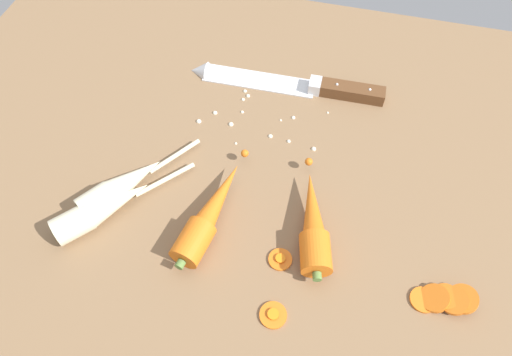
{
  "coord_description": "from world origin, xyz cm",
  "views": [
    {
      "loc": [
        9.32,
        -38.67,
        57.58
      ],
      "look_at": [
        0.0,
        -2.0,
        1.5
      ],
      "focal_mm": 31.82,
      "sensor_mm": 36.0,
      "label": 1
    }
  ],
  "objects_px": {
    "parsnip_front": "(103,209)",
    "carrot_slice_stray_near": "(273,315)",
    "chefs_knife": "(282,82)",
    "parsnip_mid_left": "(122,186)",
    "carrot_slice_stray_mid": "(280,259)",
    "whole_carrot_second": "(313,224)",
    "carrot_slice_stack": "(445,299)",
    "whole_carrot": "(210,214)"
  },
  "relations": [
    {
      "from": "carrot_slice_stray_mid",
      "to": "carrot_slice_stray_near",
      "type": "bearing_deg",
      "value": -84.17
    },
    {
      "from": "whole_carrot",
      "to": "parsnip_mid_left",
      "type": "bearing_deg",
      "value": 174.25
    },
    {
      "from": "parsnip_mid_left",
      "to": "carrot_slice_stack",
      "type": "height_order",
      "value": "parsnip_mid_left"
    },
    {
      "from": "chefs_knife",
      "to": "whole_carrot",
      "type": "xyz_separation_m",
      "value": [
        -0.04,
        -0.29,
        0.01
      ]
    },
    {
      "from": "carrot_slice_stack",
      "to": "chefs_knife",
      "type": "bearing_deg",
      "value": 130.7
    },
    {
      "from": "parsnip_front",
      "to": "whole_carrot_second",
      "type": "bearing_deg",
      "value": 9.38
    },
    {
      "from": "chefs_knife",
      "to": "carrot_slice_stack",
      "type": "bearing_deg",
      "value": -49.3
    },
    {
      "from": "chefs_knife",
      "to": "parsnip_mid_left",
      "type": "relative_size",
      "value": 1.9
    },
    {
      "from": "whole_carrot_second",
      "to": "parsnip_mid_left",
      "type": "height_order",
      "value": "whole_carrot_second"
    },
    {
      "from": "chefs_knife",
      "to": "carrot_slice_stray_near",
      "type": "distance_m",
      "value": 0.41
    },
    {
      "from": "parsnip_mid_left",
      "to": "carrot_slice_stray_near",
      "type": "distance_m",
      "value": 0.29
    },
    {
      "from": "chefs_knife",
      "to": "carrot_slice_stray_mid",
      "type": "height_order",
      "value": "chefs_knife"
    },
    {
      "from": "whole_carrot_second",
      "to": "carrot_slice_stray_mid",
      "type": "xyz_separation_m",
      "value": [
        -0.03,
        -0.05,
        -0.02
      ]
    },
    {
      "from": "whole_carrot_second",
      "to": "parsnip_front",
      "type": "distance_m",
      "value": 0.3
    },
    {
      "from": "parsnip_front",
      "to": "carrot_slice_stray_near",
      "type": "height_order",
      "value": "parsnip_front"
    },
    {
      "from": "chefs_knife",
      "to": "parsnip_mid_left",
      "type": "height_order",
      "value": "parsnip_mid_left"
    },
    {
      "from": "carrot_slice_stray_mid",
      "to": "whole_carrot_second",
      "type": "bearing_deg",
      "value": 57.99
    },
    {
      "from": "parsnip_front",
      "to": "parsnip_mid_left",
      "type": "xyz_separation_m",
      "value": [
        0.01,
        0.04,
        0.0
      ]
    },
    {
      "from": "whole_carrot_second",
      "to": "carrot_slice_stray_near",
      "type": "xyz_separation_m",
      "value": [
        -0.03,
        -0.13,
        -0.02
      ]
    },
    {
      "from": "parsnip_front",
      "to": "carrot_slice_stray_mid",
      "type": "height_order",
      "value": "parsnip_front"
    },
    {
      "from": "parsnip_mid_left",
      "to": "carrot_slice_stack",
      "type": "relative_size",
      "value": 2.22
    },
    {
      "from": "parsnip_front",
      "to": "carrot_slice_stray_mid",
      "type": "bearing_deg",
      "value": -1.28
    },
    {
      "from": "parsnip_front",
      "to": "carrot_slice_stray_near",
      "type": "bearing_deg",
      "value": -17.11
    },
    {
      "from": "chefs_knife",
      "to": "parsnip_front",
      "type": "xyz_separation_m",
      "value": [
        -0.19,
        -0.32,
        0.01
      ]
    },
    {
      "from": "parsnip_mid_left",
      "to": "carrot_slice_stray_mid",
      "type": "height_order",
      "value": "parsnip_mid_left"
    },
    {
      "from": "whole_carrot_second",
      "to": "parsnip_mid_left",
      "type": "bearing_deg",
      "value": -178.77
    },
    {
      "from": "carrot_slice_stray_near",
      "to": "whole_carrot_second",
      "type": "bearing_deg",
      "value": 78.7
    },
    {
      "from": "whole_carrot_second",
      "to": "carrot_slice_stray_near",
      "type": "distance_m",
      "value": 0.13
    },
    {
      "from": "chefs_knife",
      "to": "whole_carrot",
      "type": "height_order",
      "value": "whole_carrot"
    },
    {
      "from": "whole_carrot",
      "to": "parsnip_mid_left",
      "type": "distance_m",
      "value": 0.14
    },
    {
      "from": "whole_carrot",
      "to": "carrot_slice_stray_mid",
      "type": "bearing_deg",
      "value": -17.28
    },
    {
      "from": "carrot_slice_stack",
      "to": "carrot_slice_stray_mid",
      "type": "relative_size",
      "value": 2.53
    },
    {
      "from": "chefs_knife",
      "to": "whole_carrot_second",
      "type": "height_order",
      "value": "whole_carrot_second"
    },
    {
      "from": "parsnip_mid_left",
      "to": "whole_carrot",
      "type": "bearing_deg",
      "value": -5.75
    },
    {
      "from": "carrot_slice_stack",
      "to": "whole_carrot_second",
      "type": "bearing_deg",
      "value": 162.22
    },
    {
      "from": "chefs_knife",
      "to": "carrot_slice_stray_near",
      "type": "bearing_deg",
      "value": -79.17
    },
    {
      "from": "carrot_slice_stack",
      "to": "carrot_slice_stray_mid",
      "type": "distance_m",
      "value": 0.22
    },
    {
      "from": "parsnip_mid_left",
      "to": "parsnip_front",
      "type": "bearing_deg",
      "value": -104.08
    },
    {
      "from": "whole_carrot_second",
      "to": "carrot_slice_stray_mid",
      "type": "bearing_deg",
      "value": -122.01
    },
    {
      "from": "parsnip_front",
      "to": "whole_carrot",
      "type": "bearing_deg",
      "value": 10.79
    },
    {
      "from": "whole_carrot",
      "to": "parsnip_front",
      "type": "xyz_separation_m",
      "value": [
        -0.15,
        -0.03,
        -0.0
      ]
    },
    {
      "from": "whole_carrot",
      "to": "whole_carrot_second",
      "type": "bearing_deg",
      "value": 7.92
    }
  ]
}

